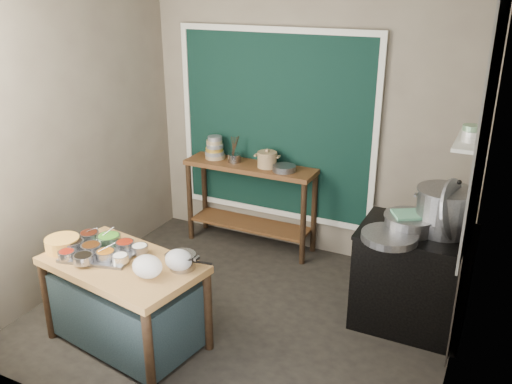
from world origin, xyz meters
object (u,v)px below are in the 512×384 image
at_px(saucepan, 182,261).
at_px(utensil_cup, 234,158).
at_px(stock_pot, 444,211).
at_px(stove_block, 412,279).
at_px(back_counter, 250,205).
at_px(yellow_basin, 63,244).
at_px(prep_table, 126,303).
at_px(ceramic_crock, 267,161).
at_px(steamer, 409,223).
at_px(condiment_tray, 100,254).

relative_size(saucepan, utensil_cup, 1.46).
bearing_deg(stock_pot, saucepan, -143.75).
bearing_deg(stove_block, stock_pot, 21.90).
relative_size(back_counter, yellow_basin, 5.30).
bearing_deg(utensil_cup, stock_pot, -16.35).
xyz_separation_m(prep_table, ceramic_crock, (0.30, 2.03, 0.65)).
bearing_deg(stove_block, prep_table, -146.98).
relative_size(prep_table, saucepan, 5.80).
relative_size(ceramic_crock, steamer, 0.51).
xyz_separation_m(prep_table, utensil_cup, (-0.09, 2.03, 0.62)).
relative_size(back_counter, saucepan, 6.73).
distance_m(utensil_cup, ceramic_crock, 0.39).
bearing_deg(yellow_basin, saucepan, 9.57).
bearing_deg(utensil_cup, stove_block, -19.31).
distance_m(prep_table, steamer, 2.37).
bearing_deg(ceramic_crock, yellow_basin, -112.41).
relative_size(stove_block, utensil_cup, 6.08).
bearing_deg(saucepan, stove_block, 28.75).
height_order(stove_block, saucepan, saucepan).
xyz_separation_m(condiment_tray, yellow_basin, (-0.33, -0.06, 0.04)).
bearing_deg(condiment_tray, steamer, 30.02).
height_order(stove_block, steamer, steamer).
height_order(ceramic_crock, stock_pot, stock_pot).
bearing_deg(back_counter, prep_table, -92.82).
height_order(prep_table, saucepan, saucepan).
bearing_deg(prep_table, steamer, 42.33).
xyz_separation_m(utensil_cup, stock_pot, (2.26, -0.66, 0.07)).
distance_m(utensil_cup, steamer, 2.16).
distance_m(back_counter, ceramic_crock, 0.58).
distance_m(stove_block, utensil_cup, 2.29).
xyz_separation_m(yellow_basin, saucepan, (1.03, 0.17, 0.01)).
distance_m(saucepan, steamer, 1.84).
relative_size(stove_block, condiment_tray, 1.65).
xyz_separation_m(stove_block, saucepan, (-1.52, -1.17, 0.38)).
xyz_separation_m(stove_block, yellow_basin, (-2.56, -1.35, 0.38)).
xyz_separation_m(stove_block, condiment_tray, (-2.22, -1.29, 0.34)).
distance_m(back_counter, yellow_basin, 2.20).
height_order(saucepan, steamer, steamer).
distance_m(prep_table, ceramic_crock, 2.15).
xyz_separation_m(yellow_basin, stock_pot, (2.73, 1.42, 0.26)).
bearing_deg(yellow_basin, prep_table, 4.83).
bearing_deg(condiment_tray, ceramic_crock, 75.43).
height_order(yellow_basin, saucepan, saucepan).
height_order(stove_block, utensil_cup, utensil_cup).
bearing_deg(ceramic_crock, steamer, -25.26).
xyz_separation_m(back_counter, ceramic_crock, (0.20, -0.00, 0.55)).
bearing_deg(yellow_basin, ceramic_crock, 67.59).
height_order(yellow_basin, ceramic_crock, ceramic_crock).
bearing_deg(back_counter, condiment_tray, -99.11).
distance_m(prep_table, stove_block, 2.39).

